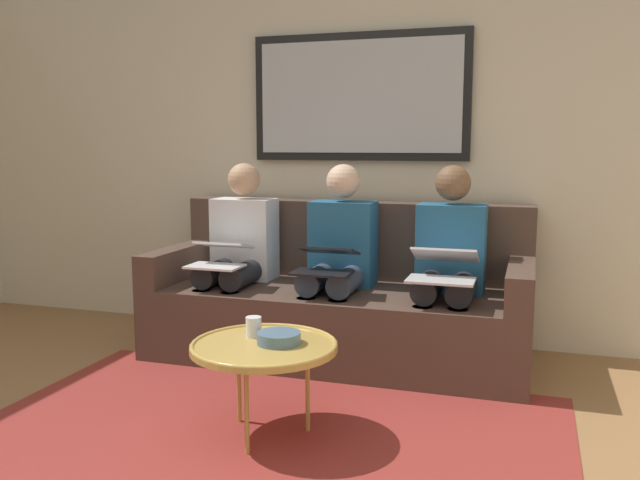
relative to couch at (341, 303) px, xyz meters
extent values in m
cube|color=beige|center=(0.00, -0.48, 0.99)|extent=(6.00, 0.12, 2.60)
cube|color=maroon|center=(0.00, 1.27, -0.31)|extent=(2.60, 1.80, 0.01)
cube|color=#4C382D|center=(0.00, 0.07, -0.10)|extent=(2.20, 0.90, 0.42)
cube|color=#4C382D|center=(0.00, -0.28, 0.35)|extent=(2.20, 0.20, 0.48)
cube|color=#4C382D|center=(-1.03, 0.07, 0.21)|extent=(0.14, 0.90, 0.20)
cube|color=#4C382D|center=(1.03, 0.07, 0.21)|extent=(0.14, 0.90, 0.20)
cube|color=black|center=(0.00, -0.39, 1.24)|extent=(1.39, 0.04, 0.79)
cube|color=#B2B7BC|center=(0.00, -0.37, 1.24)|extent=(1.29, 0.01, 0.69)
cylinder|color=tan|center=(-0.01, 1.22, 0.09)|extent=(0.63, 0.63, 0.03)
torus|color=tan|center=(-0.01, 1.22, 0.10)|extent=(0.63, 0.63, 0.02)
cylinder|color=#B28E42|center=(-0.01, 1.41, -0.12)|extent=(0.02, 0.02, 0.39)
cylinder|color=#B28E42|center=(-0.17, 1.12, -0.12)|extent=(0.02, 0.02, 0.39)
cylinder|color=#B28E42|center=(0.16, 1.12, -0.12)|extent=(0.02, 0.02, 0.39)
cylinder|color=silver|center=(0.08, 1.13, 0.14)|extent=(0.07, 0.07, 0.09)
cylinder|color=slate|center=(-0.06, 1.19, 0.12)|extent=(0.19, 0.19, 0.05)
cube|color=#235B84|center=(-0.64, -0.03, 0.36)|extent=(0.38, 0.22, 0.50)
sphere|color=brown|center=(-0.64, -0.03, 0.73)|extent=(0.20, 0.20, 0.20)
cylinder|color=#232328|center=(-0.73, 0.18, 0.18)|extent=(0.14, 0.42, 0.14)
cylinder|color=#232328|center=(-0.55, 0.18, 0.18)|extent=(0.14, 0.42, 0.14)
cylinder|color=#232328|center=(-0.73, 0.39, -0.10)|extent=(0.11, 0.11, 0.42)
cylinder|color=#232328|center=(-0.55, 0.39, -0.10)|extent=(0.11, 0.11, 0.42)
cube|color=silver|center=(-0.64, 0.39, 0.25)|extent=(0.34, 0.22, 0.01)
cube|color=silver|center=(-0.64, 0.23, 0.36)|extent=(0.34, 0.21, 0.10)
cube|color=#A5C6EA|center=(-0.64, 0.24, 0.37)|extent=(0.31, 0.18, 0.08)
cube|color=#235B84|center=(0.00, -0.03, 0.36)|extent=(0.38, 0.22, 0.50)
sphere|color=beige|center=(0.00, -0.03, 0.73)|extent=(0.20, 0.20, 0.20)
cylinder|color=#384256|center=(-0.09, 0.18, 0.18)|extent=(0.14, 0.42, 0.14)
cylinder|color=#384256|center=(0.09, 0.18, 0.18)|extent=(0.14, 0.42, 0.14)
cylinder|color=#384256|center=(-0.09, 0.39, -0.10)|extent=(0.11, 0.11, 0.42)
cylinder|color=#384256|center=(0.09, 0.39, -0.10)|extent=(0.11, 0.11, 0.42)
cube|color=black|center=(0.00, 0.39, 0.25)|extent=(0.32, 0.20, 0.01)
cube|color=black|center=(0.00, 0.26, 0.36)|extent=(0.32, 0.20, 0.06)
cube|color=#A5C6EA|center=(0.00, 0.26, 0.36)|extent=(0.29, 0.17, 0.05)
cube|color=silver|center=(0.64, -0.03, 0.36)|extent=(0.38, 0.22, 0.50)
sphere|color=tan|center=(0.64, -0.03, 0.73)|extent=(0.20, 0.20, 0.20)
cylinder|color=#232328|center=(0.55, 0.18, 0.18)|extent=(0.14, 0.42, 0.14)
cylinder|color=#232328|center=(0.73, 0.18, 0.18)|extent=(0.14, 0.42, 0.14)
cylinder|color=#232328|center=(0.55, 0.39, -0.10)|extent=(0.11, 0.11, 0.42)
cylinder|color=#232328|center=(0.73, 0.39, -0.10)|extent=(0.11, 0.11, 0.42)
cube|color=white|center=(0.64, 0.39, 0.25)|extent=(0.31, 0.20, 0.01)
cube|color=white|center=(0.64, 0.26, 0.36)|extent=(0.31, 0.20, 0.06)
cube|color=#A5C6EA|center=(0.64, 0.27, 0.36)|extent=(0.28, 0.18, 0.04)
camera|label=1|loc=(-1.08, 3.77, 0.94)|focal=37.49mm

